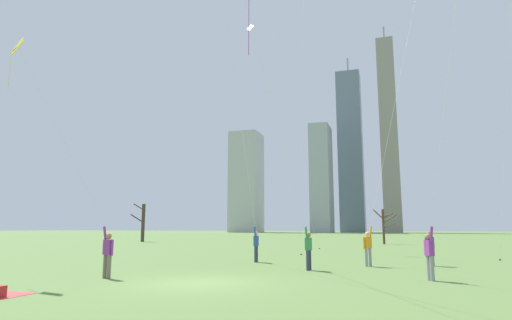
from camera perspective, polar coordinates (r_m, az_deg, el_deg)
name	(u,v)px	position (r m, az deg, el deg)	size (l,w,h in m)	color
ground_plane	(201,283)	(14.60, -7.56, -16.33)	(400.00, 400.00, 0.00)	#5B7A3D
kite_flyer_foreground_right_orange	(379,186)	(22.17, 16.50, -3.46)	(4.26, 6.55, 17.92)	gray
kite_flyer_midfield_center_pink	(245,161)	(20.46, -1.47, -0.14)	(1.39, 11.04, 17.58)	#33384C
kite_flyer_foreground_left_yellow	(89,210)	(17.17, -21.83, -6.34)	(6.14, 0.55, 10.28)	#726656
kite_flyer_midfield_right_purple	(294,194)	(17.02, 5.28, -4.64)	(1.33, 7.81, 10.42)	#33384C
kite_flyer_midfield_left_red	(436,192)	(14.62, 23.42, -3.98)	(2.20, 14.63, 19.20)	gray
bystander_watching_nearby	(430,247)	(22.28, 22.67, -10.88)	(0.44, 0.35, 1.62)	#33384C
distant_kite_drifting_right_white	(256,47)	(41.75, 0.03, 15.19)	(6.79, 0.46, 21.63)	white
bare_tree_far_right_edge	(143,222)	(56.74, -15.22, -8.16)	(1.66, 2.18, 4.94)	#423326
bare_tree_left_of_center	(384,224)	(48.82, 17.08, -8.41)	(2.64, 2.01, 3.85)	#4C3828
skyline_tall_tower	(321,179)	(145.89, 8.93, -2.52)	(6.59, 11.63, 36.99)	#9EA3AD
skyline_squat_block	(389,133)	(155.89, 17.68, 3.49)	(5.95, 7.43, 75.31)	gray
skyline_mid_tower_left	(351,151)	(160.87, 12.80, 1.23)	(8.78, 8.62, 66.92)	slate
skyline_wide_slab	(246,182)	(157.71, -1.33, -3.03)	(10.55, 11.79, 37.46)	#B2B2B7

